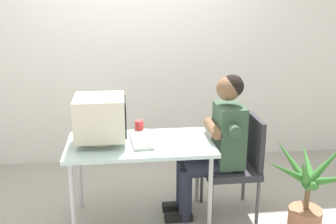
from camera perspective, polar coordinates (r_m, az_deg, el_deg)
name	(u,v)px	position (r m, az deg, el deg)	size (l,w,h in m)	color
ground_plane	(142,220)	(3.61, -3.76, -15.04)	(12.00, 12.00, 0.00)	#9E998E
wall_back	(160,30)	(4.51, -1.20, 11.61)	(8.00, 0.10, 3.00)	silver
desk	(140,149)	(3.31, -3.98, -5.29)	(1.19, 0.67, 0.72)	#B7B7BC
crt_monitor	(100,118)	(3.25, -9.58, -0.79)	(0.41, 0.39, 0.39)	beige
keyboard	(141,139)	(3.31, -3.85, -3.87)	(0.19, 0.46, 0.03)	silver
office_chair	(238,161)	(3.56, 9.89, -6.88)	(0.46, 0.46, 0.88)	#4C4C51
person_seated	(217,141)	(3.44, 6.99, -4.15)	(0.67, 0.54, 1.25)	#334C38
potted_plant	(307,196)	(3.38, 19.10, -11.28)	(0.70, 0.72, 0.82)	#9E6647
desk_mug	(139,127)	(3.49, -4.12, -2.10)	(0.08, 0.09, 0.11)	red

